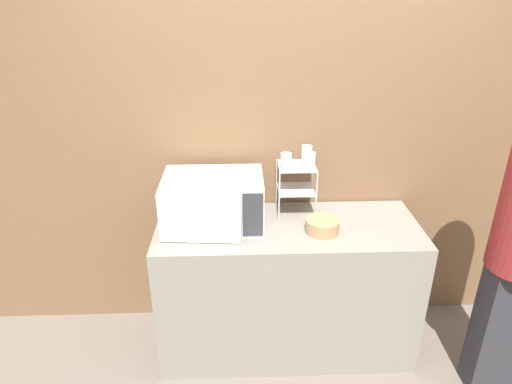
{
  "coord_description": "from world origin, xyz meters",
  "views": [
    {
      "loc": [
        -0.28,
        -2.03,
        2.2
      ],
      "look_at": [
        -0.19,
        0.34,
        1.09
      ],
      "focal_mm": 32.0,
      "sensor_mm": 36.0,
      "label": 1
    }
  ],
  "objects_px": {
    "microwave": "(213,201)",
    "glass_front_right": "(310,161)",
    "dish_rack": "(296,179)",
    "bowl": "(322,226)",
    "glass_front_left": "(286,161)",
    "glass_back_right": "(307,154)"
  },
  "relations": [
    {
      "from": "microwave",
      "to": "glass_back_right",
      "type": "relative_size",
      "value": 5.91
    },
    {
      "from": "glass_front_right",
      "to": "dish_rack",
      "type": "bearing_deg",
      "value": 139.5
    },
    {
      "from": "glass_back_right",
      "to": "glass_front_right",
      "type": "bearing_deg",
      "value": -89.25
    },
    {
      "from": "dish_rack",
      "to": "glass_front_right",
      "type": "relative_size",
      "value": 3.28
    },
    {
      "from": "dish_rack",
      "to": "glass_back_right",
      "type": "distance_m",
      "value": 0.17
    },
    {
      "from": "dish_rack",
      "to": "glass_back_right",
      "type": "height_order",
      "value": "glass_back_right"
    },
    {
      "from": "bowl",
      "to": "glass_front_right",
      "type": "bearing_deg",
      "value": 108.8
    },
    {
      "from": "glass_front_left",
      "to": "glass_back_right",
      "type": "xyz_separation_m",
      "value": [
        0.14,
        0.12,
        0.0
      ]
    },
    {
      "from": "dish_rack",
      "to": "glass_back_right",
      "type": "xyz_separation_m",
      "value": [
        0.06,
        0.06,
        0.14
      ]
    },
    {
      "from": "glass_front_left",
      "to": "bowl",
      "type": "distance_m",
      "value": 0.42
    },
    {
      "from": "dish_rack",
      "to": "glass_back_right",
      "type": "bearing_deg",
      "value": 42.61
    },
    {
      "from": "microwave",
      "to": "glass_front_left",
      "type": "xyz_separation_m",
      "value": [
        0.43,
        0.06,
        0.22
      ]
    },
    {
      "from": "glass_front_right",
      "to": "glass_front_left",
      "type": "bearing_deg",
      "value": -176.65
    },
    {
      "from": "glass_back_right",
      "to": "bowl",
      "type": "bearing_deg",
      "value": -77.98
    },
    {
      "from": "microwave",
      "to": "glass_front_right",
      "type": "distance_m",
      "value": 0.61
    },
    {
      "from": "glass_front_left",
      "to": "bowl",
      "type": "relative_size",
      "value": 0.5
    },
    {
      "from": "glass_front_right",
      "to": "glass_back_right",
      "type": "bearing_deg",
      "value": 90.75
    },
    {
      "from": "glass_back_right",
      "to": "glass_front_right",
      "type": "distance_m",
      "value": 0.12
    },
    {
      "from": "glass_front_right",
      "to": "bowl",
      "type": "relative_size",
      "value": 0.5
    },
    {
      "from": "microwave",
      "to": "dish_rack",
      "type": "distance_m",
      "value": 0.52
    },
    {
      "from": "microwave",
      "to": "glass_front_right",
      "type": "height_order",
      "value": "glass_front_right"
    },
    {
      "from": "microwave",
      "to": "glass_front_right",
      "type": "xyz_separation_m",
      "value": [
        0.56,
        0.06,
        0.22
      ]
    }
  ]
}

